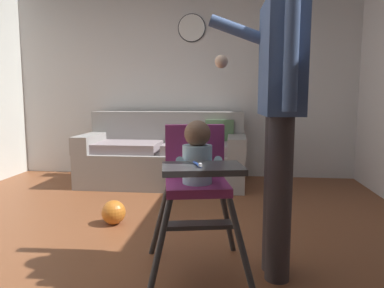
# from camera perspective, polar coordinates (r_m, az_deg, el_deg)

# --- Properties ---
(ground) EXTENTS (6.05, 6.74, 0.10)m
(ground) POSITION_cam_1_polar(r_m,az_deg,el_deg) (2.48, -10.22, -18.75)
(ground) COLOR brown
(wall_far) EXTENTS (5.25, 0.06, 2.66)m
(wall_far) POSITION_cam_1_polar(r_m,az_deg,el_deg) (4.78, -1.53, 10.92)
(wall_far) COLOR silver
(wall_far) RESTS_ON ground
(couch) EXTENTS (1.95, 0.86, 0.86)m
(couch) POSITION_cam_1_polar(r_m,az_deg,el_deg) (4.34, -4.42, -1.95)
(couch) COLOR gray
(couch) RESTS_ON ground
(high_chair) EXTENTS (0.71, 0.80, 0.92)m
(high_chair) POSITION_cam_1_polar(r_m,az_deg,el_deg) (2.07, 0.79, -4.18)
(high_chair) COLOR #363738
(high_chair) RESTS_ON ground
(adult_standing) EXTENTS (0.53, 0.50, 1.74)m
(adult_standing) POSITION_cam_1_polar(r_m,az_deg,el_deg) (2.06, 13.76, 5.84)
(adult_standing) COLOR #372F31
(adult_standing) RESTS_ON ground
(toy_ball) EXTENTS (0.20, 0.20, 0.20)m
(toy_ball) POSITION_cam_1_polar(r_m,az_deg,el_deg) (3.06, -12.43, -10.63)
(toy_ball) COLOR orange
(toy_ball) RESTS_ON ground
(wall_clock) EXTENTS (0.36, 0.04, 0.36)m
(wall_clock) POSITION_cam_1_polar(r_m,az_deg,el_deg) (4.80, -0.05, 18.07)
(wall_clock) COLOR white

